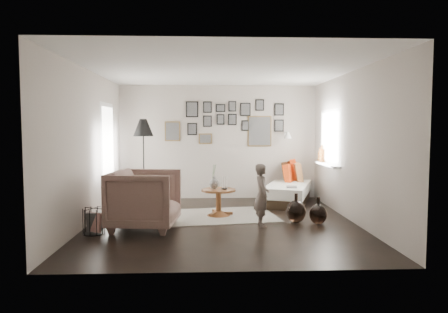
{
  "coord_description": "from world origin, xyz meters",
  "views": [
    {
      "loc": [
        -0.26,
        -6.78,
        1.61
      ],
      "look_at": [
        0.05,
        0.5,
        1.1
      ],
      "focal_mm": 32.0,
      "sensor_mm": 36.0,
      "label": 1
    }
  ],
  "objects_px": {
    "floor_lamp": "(143,131)",
    "demijohn_small": "(318,214)",
    "daybed": "(288,189)",
    "child": "(262,195)",
    "pedestal_table": "(219,204)",
    "demijohn_large": "(296,212)",
    "armchair": "(145,199)",
    "magazine_basket": "(94,221)",
    "vase": "(214,182)"
  },
  "relations": [
    {
      "from": "armchair",
      "to": "floor_lamp",
      "type": "relative_size",
      "value": 0.58
    },
    {
      "from": "armchair",
      "to": "child",
      "type": "distance_m",
      "value": 1.9
    },
    {
      "from": "pedestal_table",
      "to": "floor_lamp",
      "type": "height_order",
      "value": "floor_lamp"
    },
    {
      "from": "magazine_basket",
      "to": "demijohn_large",
      "type": "xyz_separation_m",
      "value": [
        3.25,
        0.56,
        0.0
      ]
    },
    {
      "from": "pedestal_table",
      "to": "armchair",
      "type": "height_order",
      "value": "armchair"
    },
    {
      "from": "floor_lamp",
      "to": "pedestal_table",
      "type": "bearing_deg",
      "value": -37.96
    },
    {
      "from": "pedestal_table",
      "to": "daybed",
      "type": "height_order",
      "value": "daybed"
    },
    {
      "from": "pedestal_table",
      "to": "demijohn_large",
      "type": "bearing_deg",
      "value": -24.76
    },
    {
      "from": "floor_lamp",
      "to": "demijohn_small",
      "type": "relative_size",
      "value": 3.93
    },
    {
      "from": "armchair",
      "to": "vase",
      "type": "bearing_deg",
      "value": -44.98
    },
    {
      "from": "floor_lamp",
      "to": "magazine_basket",
      "type": "distance_m",
      "value": 2.77
    },
    {
      "from": "demijohn_small",
      "to": "child",
      "type": "relative_size",
      "value": 0.44
    },
    {
      "from": "daybed",
      "to": "demijohn_small",
      "type": "distance_m",
      "value": 2.07
    },
    {
      "from": "vase",
      "to": "demijohn_large",
      "type": "xyz_separation_m",
      "value": [
        1.39,
        -0.62,
        -0.44
      ]
    },
    {
      "from": "demijohn_large",
      "to": "demijohn_small",
      "type": "height_order",
      "value": "demijohn_large"
    },
    {
      "from": "demijohn_large",
      "to": "child",
      "type": "height_order",
      "value": "child"
    },
    {
      "from": "floor_lamp",
      "to": "demijohn_large",
      "type": "distance_m",
      "value": 3.65
    },
    {
      "from": "magazine_basket",
      "to": "demijohn_large",
      "type": "height_order",
      "value": "demijohn_large"
    },
    {
      "from": "vase",
      "to": "armchair",
      "type": "xyz_separation_m",
      "value": [
        -1.13,
        -0.91,
        -0.16
      ]
    },
    {
      "from": "pedestal_table",
      "to": "magazine_basket",
      "type": "bearing_deg",
      "value": -149.08
    },
    {
      "from": "pedestal_table",
      "to": "daybed",
      "type": "xyz_separation_m",
      "value": [
        1.56,
        1.34,
        0.05
      ]
    },
    {
      "from": "daybed",
      "to": "demijohn_large",
      "type": "distance_m",
      "value": 1.96
    },
    {
      "from": "demijohn_small",
      "to": "child",
      "type": "height_order",
      "value": "child"
    },
    {
      "from": "demijohn_small",
      "to": "vase",
      "type": "bearing_deg",
      "value": 156.84
    },
    {
      "from": "floor_lamp",
      "to": "demijohn_small",
      "type": "bearing_deg",
      "value": -31.07
    },
    {
      "from": "armchair",
      "to": "demijohn_large",
      "type": "bearing_deg",
      "value": -77.39
    },
    {
      "from": "pedestal_table",
      "to": "demijohn_small",
      "type": "relative_size",
      "value": 1.37
    },
    {
      "from": "daybed",
      "to": "child",
      "type": "relative_size",
      "value": 1.93
    },
    {
      "from": "armchair",
      "to": "magazine_basket",
      "type": "bearing_deg",
      "value": 116.3
    },
    {
      "from": "magazine_basket",
      "to": "child",
      "type": "relative_size",
      "value": 0.4
    },
    {
      "from": "armchair",
      "to": "child",
      "type": "height_order",
      "value": "child"
    },
    {
      "from": "vase",
      "to": "demijohn_large",
      "type": "bearing_deg",
      "value": -24.19
    },
    {
      "from": "daybed",
      "to": "floor_lamp",
      "type": "distance_m",
      "value": 3.37
    },
    {
      "from": "daybed",
      "to": "child",
      "type": "distance_m",
      "value": 2.33
    },
    {
      "from": "armchair",
      "to": "floor_lamp",
      "type": "xyz_separation_m",
      "value": [
        -0.34,
        2.1,
        1.09
      ]
    },
    {
      "from": "armchair",
      "to": "child",
      "type": "bearing_deg",
      "value": -81.46
    },
    {
      "from": "demijohn_large",
      "to": "child",
      "type": "xyz_separation_m",
      "value": [
        -0.62,
        -0.21,
        0.32
      ]
    },
    {
      "from": "demijohn_small",
      "to": "pedestal_table",
      "type": "bearing_deg",
      "value": 156.43
    },
    {
      "from": "demijohn_small",
      "to": "daybed",
      "type": "bearing_deg",
      "value": 92.71
    },
    {
      "from": "armchair",
      "to": "child",
      "type": "relative_size",
      "value": 1.01
    },
    {
      "from": "daybed",
      "to": "floor_lamp",
      "type": "relative_size",
      "value": 1.1
    },
    {
      "from": "child",
      "to": "pedestal_table",
      "type": "bearing_deg",
      "value": 35.08
    },
    {
      "from": "pedestal_table",
      "to": "floor_lamp",
      "type": "xyz_separation_m",
      "value": [
        -1.55,
        1.21,
        1.33
      ]
    },
    {
      "from": "vase",
      "to": "floor_lamp",
      "type": "xyz_separation_m",
      "value": [
        -1.47,
        1.19,
        0.93
      ]
    },
    {
      "from": "magazine_basket",
      "to": "demijohn_small",
      "type": "distance_m",
      "value": 3.63
    },
    {
      "from": "vase",
      "to": "floor_lamp",
      "type": "relative_size",
      "value": 0.25
    },
    {
      "from": "pedestal_table",
      "to": "magazine_basket",
      "type": "relative_size",
      "value": 1.52
    },
    {
      "from": "daybed",
      "to": "child",
      "type": "xyz_separation_m",
      "value": [
        -0.87,
        -2.15,
        0.24
      ]
    },
    {
      "from": "demijohn_small",
      "to": "child",
      "type": "bearing_deg",
      "value": -174.87
    },
    {
      "from": "magazine_basket",
      "to": "daybed",
      "type": "bearing_deg",
      "value": 35.57
    }
  ]
}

